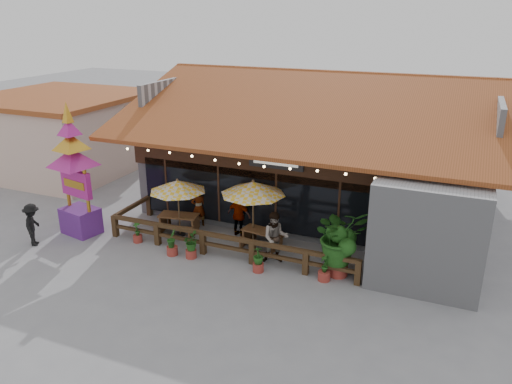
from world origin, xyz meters
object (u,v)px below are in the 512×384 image
at_px(umbrella_left, 178,186).
at_px(umbrella_right, 253,188).
at_px(picnic_table_left, 179,220).
at_px(pedestrian, 33,225).
at_px(picnic_table_right, 261,236).
at_px(tropical_plant, 340,237).
at_px(thai_sign_tower, 73,161).

xyz_separation_m(umbrella_left, umbrella_right, (3.07, 0.36, 0.21)).
relative_size(umbrella_left, picnic_table_left, 1.42).
bearing_deg(umbrella_left, pedestrian, -147.97).
distance_m(picnic_table_right, pedestrian, 8.79).
distance_m(umbrella_right, picnic_table_right, 1.88).
distance_m(picnic_table_left, tropical_plant, 7.03).
relative_size(umbrella_left, thai_sign_tower, 0.44).
xyz_separation_m(picnic_table_right, thai_sign_tower, (-7.27, -1.64, 2.58)).
height_order(umbrella_left, picnic_table_right, umbrella_left).
bearing_deg(umbrella_right, thai_sign_tower, -165.94).
bearing_deg(umbrella_left, umbrella_right, 6.71).
bearing_deg(umbrella_right, picnic_table_right, -12.64).
bearing_deg(umbrella_right, pedestrian, -156.95).
bearing_deg(picnic_table_right, tropical_plant, -17.02).
bearing_deg(tropical_plant, umbrella_right, 163.42).
relative_size(umbrella_right, pedestrian, 1.72).
relative_size(picnic_table_left, picnic_table_right, 1.12).
height_order(picnic_table_right, thai_sign_tower, thai_sign_tower).
bearing_deg(thai_sign_tower, tropical_plant, 3.50).
relative_size(umbrella_right, picnic_table_left, 1.61).
relative_size(picnic_table_left, tropical_plant, 0.72).
bearing_deg(thai_sign_tower, picnic_table_right, 12.74).
relative_size(umbrella_right, picnic_table_right, 1.80).
distance_m(picnic_table_left, pedestrian, 5.57).
bearing_deg(umbrella_right, picnic_table_left, -178.02).
bearing_deg(picnic_table_left, pedestrian, -144.76).
bearing_deg(tropical_plant, umbrella_left, 173.86).
height_order(tropical_plant, pedestrian, tropical_plant).
relative_size(umbrella_left, tropical_plant, 1.02).
xyz_separation_m(umbrella_left, tropical_plant, (6.71, -0.72, -0.67)).
bearing_deg(umbrella_right, tropical_plant, -16.58).
bearing_deg(pedestrian, picnic_table_right, -99.97).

